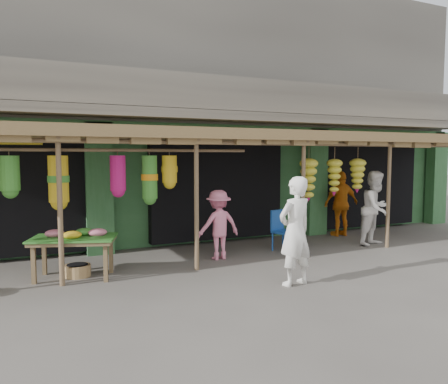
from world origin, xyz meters
name	(u,v)px	position (x,y,z in m)	size (l,w,h in m)	color
ground	(258,260)	(0.00, 0.00, 0.00)	(80.00, 80.00, 0.00)	#514C47
building	(182,119)	(0.00, 4.87, 3.37)	(16.40, 6.80, 7.00)	gray
awning	(236,142)	(-0.15, 0.79, 2.56)	(14.00, 2.70, 2.79)	brown
flower_table	(75,239)	(-3.73, 0.22, 0.72)	(1.69, 1.31, 0.89)	brown
blue_chair	(281,228)	(0.97, 0.62, 0.54)	(0.58, 0.59, 0.96)	#18489C
basket_right	(78,271)	(-3.69, 0.30, 0.11)	(0.48, 0.48, 0.22)	olive
person_front	(295,231)	(-0.31, -1.84, 0.95)	(0.69, 0.45, 1.89)	white
person_right	(376,208)	(3.46, 0.16, 0.93)	(0.91, 0.71, 1.87)	white
person_vendor	(341,203)	(3.50, 1.52, 0.91)	(1.07, 0.45, 1.82)	orange
person_shopper	(218,225)	(-0.74, 0.45, 0.75)	(0.97, 0.56, 1.51)	pink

